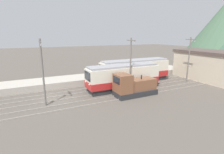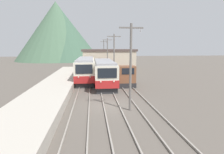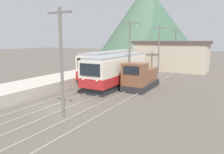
% 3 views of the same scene
% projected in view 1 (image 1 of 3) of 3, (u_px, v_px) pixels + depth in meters
% --- Properties ---
extents(ground_plane, '(200.00, 200.00, 0.00)m').
position_uv_depth(ground_plane, '(56.00, 99.00, 21.82)').
color(ground_plane, '#564F47').
extents(platform_left, '(4.50, 54.00, 0.93)m').
position_uv_depth(platform_left, '(49.00, 83.00, 27.16)').
color(platform_left, '#ADA599').
rests_on(platform_left, ground).
extents(track_left, '(1.54, 60.00, 0.14)m').
position_uv_depth(track_left, '(53.00, 92.00, 24.07)').
color(track_left, gray).
rests_on(track_left, ground).
extents(track_center, '(1.54, 60.00, 0.14)m').
position_uv_depth(track_center, '(56.00, 99.00, 21.63)').
color(track_center, gray).
rests_on(track_center, ground).
extents(track_right, '(1.54, 60.00, 0.14)m').
position_uv_depth(track_right, '(60.00, 107.00, 19.01)').
color(track_right, gray).
rests_on(track_right, ground).
extents(commuter_train_left, '(2.84, 12.25, 3.77)m').
position_uv_depth(commuter_train_left, '(135.00, 72.00, 29.45)').
color(commuter_train_left, '#28282B').
rests_on(commuter_train_left, ground).
extents(commuter_train_center, '(2.84, 10.93, 3.61)m').
position_uv_depth(commuter_train_center, '(123.00, 78.00, 25.35)').
color(commuter_train_center, '#28282B').
rests_on(commuter_train_center, ground).
extents(shunting_locomotive, '(2.40, 5.70, 3.00)m').
position_uv_depth(shunting_locomotive, '(133.00, 86.00, 22.77)').
color(shunting_locomotive, '#28282B').
rests_on(shunting_locomotive, ground).
extents(catenary_mast_near, '(2.00, 0.20, 7.40)m').
position_uv_depth(catenary_mast_near, '(43.00, 71.00, 18.81)').
color(catenary_mast_near, slate).
rests_on(catenary_mast_near, ground).
extents(catenary_mast_mid, '(2.00, 0.20, 7.40)m').
position_uv_depth(catenary_mast_mid, '(131.00, 63.00, 23.59)').
color(catenary_mast_mid, slate).
rests_on(catenary_mast_mid, ground).
extents(catenary_mast_far, '(2.00, 0.20, 7.40)m').
position_uv_depth(catenary_mast_far, '(189.00, 59.00, 28.38)').
color(catenary_mast_far, slate).
rests_on(catenary_mast_far, ground).
extents(station_building, '(12.60, 6.30, 5.11)m').
position_uv_depth(station_building, '(212.00, 66.00, 30.24)').
color(station_building, beige).
rests_on(station_building, ground).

